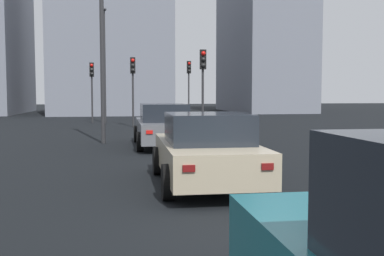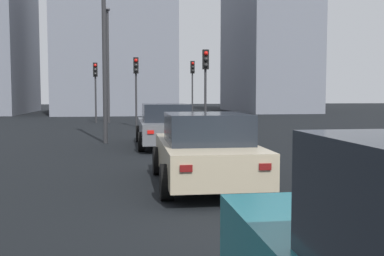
{
  "view_description": "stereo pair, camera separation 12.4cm",
  "coord_description": "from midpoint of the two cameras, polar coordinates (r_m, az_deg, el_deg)",
  "views": [
    {
      "loc": [
        -6.42,
        1.82,
        1.85
      ],
      "look_at": [
        4.15,
        0.0,
        1.05
      ],
      "focal_mm": 42.65,
      "sensor_mm": 36.0,
      "label": 1
    },
    {
      "loc": [
        -6.44,
        1.7,
        1.85
      ],
      "look_at": [
        4.15,
        0.0,
        1.05
      ],
      "focal_mm": 42.65,
      "sensor_mm": 36.0,
      "label": 2
    }
  ],
  "objects": [
    {
      "name": "ground_plane",
      "position": [
        6.94,
        6.1,
        -12.05
      ],
      "size": [
        160.0,
        160.0,
        0.2
      ],
      "primitive_type": "cube",
      "color": "black"
    },
    {
      "name": "car_grey_lead",
      "position": [
        16.21,
        -3.16,
        0.3
      ],
      "size": [
        4.83,
        2.05,
        1.51
      ],
      "rotation": [
        0.0,
        0.0,
        -0.01
      ],
      "color": "slate",
      "rests_on": "ground_plane"
    },
    {
      "name": "car_beige_second",
      "position": [
        9.24,
        2.07,
        -2.8
      ],
      "size": [
        4.22,
        2.08,
        1.47
      ],
      "rotation": [
        0.0,
        0.0,
        -0.03
      ],
      "color": "tan",
      "rests_on": "ground_plane"
    },
    {
      "name": "traffic_light_near_left",
      "position": [
        25.88,
        -6.88,
        6.36
      ],
      "size": [
        0.32,
        0.28,
        3.9
      ],
      "rotation": [
        0.0,
        0.0,
        3.16
      ],
      "color": "#2D2D30",
      "rests_on": "ground_plane"
    },
    {
      "name": "traffic_light_near_right",
      "position": [
        29.98,
        -11.87,
        5.95
      ],
      "size": [
        0.32,
        0.29,
        3.86
      ],
      "rotation": [
        0.0,
        0.0,
        3.2
      ],
      "color": "#2D2D30",
      "rests_on": "ground_plane"
    },
    {
      "name": "traffic_light_far_left",
      "position": [
        21.24,
        1.88,
        6.85
      ],
      "size": [
        0.32,
        0.28,
        3.9
      ],
      "rotation": [
        0.0,
        0.0,
        3.12
      ],
      "color": "#2D2D30",
      "rests_on": "ground_plane"
    },
    {
      "name": "traffic_light_far_right",
      "position": [
        33.59,
        0.17,
        6.32
      ],
      "size": [
        0.32,
        0.29,
        4.27
      ],
      "rotation": [
        0.0,
        0.0,
        3.2
      ],
      "color": "#2D2D30",
      "rests_on": "ground_plane"
    },
    {
      "name": "street_lamp_kerbside",
      "position": [
        29.93,
        -10.36,
        8.92
      ],
      "size": [
        0.56,
        0.36,
        7.33
      ],
      "color": "#2D2D30",
      "rests_on": "ground_plane"
    },
    {
      "name": "street_lamp_far",
      "position": [
        17.68,
        -10.78,
        14.85
      ],
      "size": [
        0.56,
        0.36,
        8.89
      ],
      "color": "#2D2D30",
      "rests_on": "ground_plane"
    },
    {
      "name": "building_facade_left",
      "position": [
        50.45,
        9.36,
        10.95
      ],
      "size": [
        14.87,
        6.76,
        15.56
      ],
      "primitive_type": "cube",
      "color": "gray",
      "rests_on": "ground_plane"
    },
    {
      "name": "building_facade_center",
      "position": [
        43.75,
        -9.51,
        11.08
      ],
      "size": [
        10.05,
        10.68,
        14.19
      ],
      "primitive_type": "cube",
      "color": "gray",
      "rests_on": "ground_plane"
    }
  ]
}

